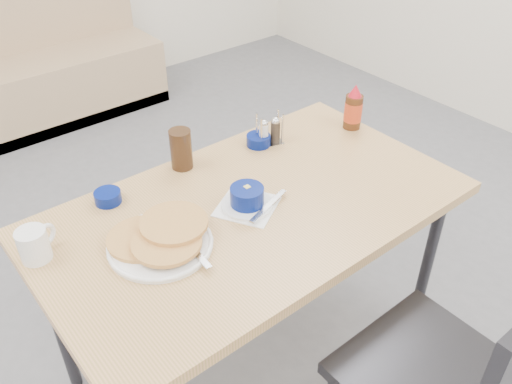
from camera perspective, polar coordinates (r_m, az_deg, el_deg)
booth_bench at (r=4.02m, az=-24.01°, el=11.19°), size 1.90×0.56×1.22m
dining_table at (r=1.81m, az=-0.40°, el=-2.99°), size 1.40×0.80×0.76m
diner_chair at (r=1.62m, az=21.22°, el=-17.71°), size 0.46×0.46×1.02m
pancake_plate at (r=1.63m, az=-10.00°, el=-4.94°), size 0.32×0.34×0.06m
coffee_mug at (r=1.67m, az=-22.27°, el=-5.06°), size 0.12×0.09×0.10m
grits_setting at (r=1.75m, az=-0.92°, el=-0.72°), size 0.27×0.25×0.08m
creamer_bowl at (r=1.84m, az=-15.33°, el=-0.52°), size 0.09×0.09×0.04m
butter_bowl at (r=2.08m, az=0.26°, el=5.47°), size 0.09×0.09×0.04m
amber_tumbler at (r=1.94m, az=-7.90°, el=4.49°), size 0.08×0.08×0.15m
condiment_caddy at (r=2.08m, az=1.44°, el=6.19°), size 0.12×0.09×0.13m
syrup_bottle at (r=2.21m, az=10.21°, el=8.56°), size 0.07×0.07×0.19m
sugar_wrapper at (r=1.75m, az=-6.24°, el=-2.14°), size 0.05×0.04×0.00m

